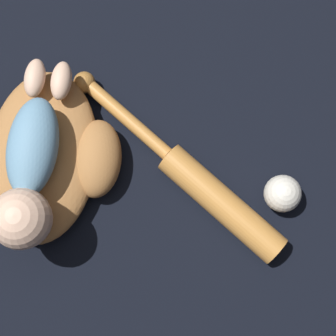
{
  "coord_description": "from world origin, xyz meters",
  "views": [
    {
      "loc": [
        0.33,
        0.16,
        1.15
      ],
      "look_at": [
        0.14,
        0.23,
        0.07
      ],
      "focal_mm": 60.0,
      "sensor_mm": 36.0,
      "label": 1
    }
  ],
  "objects_px": {
    "baseball_glove": "(53,156)",
    "baby_figure": "(30,172)",
    "baseball": "(283,194)",
    "baseball_bat": "(200,184)"
  },
  "relations": [
    {
      "from": "baseball_bat",
      "to": "baseball",
      "type": "distance_m",
      "value": 0.17
    },
    {
      "from": "baseball_glove",
      "to": "baseball_bat",
      "type": "height_order",
      "value": "baseball_glove"
    },
    {
      "from": "baseball",
      "to": "baseball_glove",
      "type": "bearing_deg",
      "value": -119.68
    },
    {
      "from": "baby_figure",
      "to": "baseball",
      "type": "relative_size",
      "value": 4.78
    },
    {
      "from": "baseball_glove",
      "to": "baby_figure",
      "type": "bearing_deg",
      "value": -45.61
    },
    {
      "from": "baby_figure",
      "to": "baseball",
      "type": "bearing_deg",
      "value": 66.5
    },
    {
      "from": "baseball",
      "to": "baseball_bat",
      "type": "bearing_deg",
      "value": -117.58
    },
    {
      "from": "baseball_glove",
      "to": "baby_figure",
      "type": "distance_m",
      "value": 0.1
    },
    {
      "from": "baseball_bat",
      "to": "baseball",
      "type": "height_order",
      "value": "baseball"
    },
    {
      "from": "baseball_bat",
      "to": "baseball_glove",
      "type": "bearing_deg",
      "value": -120.84
    }
  ]
}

